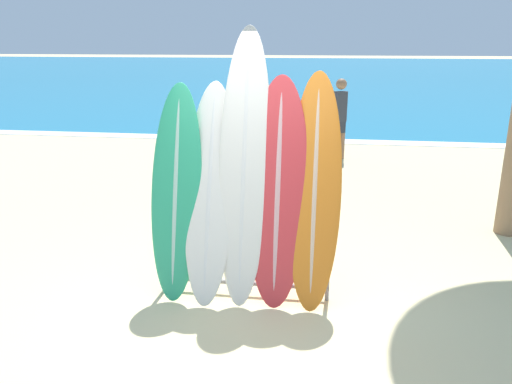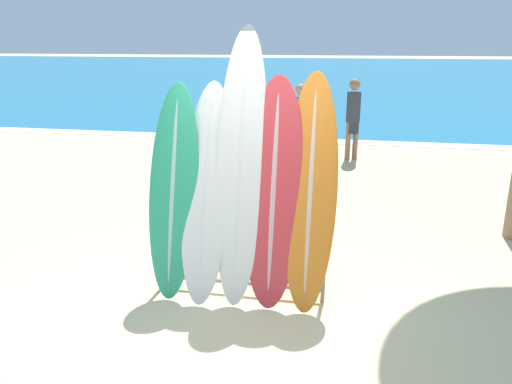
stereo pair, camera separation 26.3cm
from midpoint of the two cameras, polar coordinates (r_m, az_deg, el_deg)
ground_plane at (r=4.84m, az=-1.14°, el=-13.04°), size 160.00×160.00×0.00m
ocean_water at (r=41.69m, az=7.44°, el=13.54°), size 120.00×60.00×0.01m
surfboard_rack at (r=4.87m, az=-2.91°, el=-7.06°), size 1.66×0.04×0.80m
surfboard_slot_0 at (r=4.86m, az=-10.62°, el=-0.02°), size 0.50×0.65×2.05m
surfboard_slot_1 at (r=4.78m, az=-6.87°, el=-0.05°), size 0.49×0.82×2.06m
surfboard_slot_2 at (r=4.69m, az=-2.95°, el=2.97°), size 0.49×0.81×2.57m
surfboard_slot_3 at (r=4.65m, az=0.90°, el=-0.00°), size 0.57×0.65×2.12m
surfboard_slot_4 at (r=4.63m, az=5.11°, el=0.08°), size 0.49×0.70×2.16m
person_near_water at (r=8.27m, az=0.44°, el=6.69°), size 0.29×0.23×1.72m
person_mid_beach at (r=9.97m, az=2.93°, el=8.07°), size 0.22×0.27×1.61m
person_far_left at (r=10.61m, az=8.86°, el=8.61°), size 0.29×0.25×1.67m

